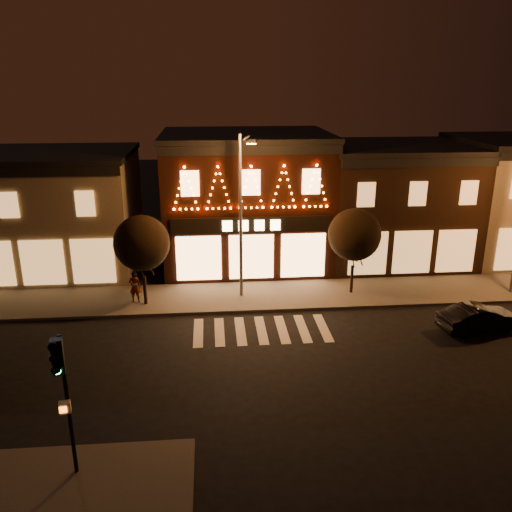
{
  "coord_description": "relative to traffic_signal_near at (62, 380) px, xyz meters",
  "views": [
    {
      "loc": [
        -2.28,
        -18.92,
        11.54
      ],
      "look_at": [
        -0.26,
        4.0,
        3.76
      ],
      "focal_mm": 37.46,
      "sensor_mm": 36.0,
      "label": 1
    }
  ],
  "objects": [
    {
      "name": "pedestrian",
      "position": [
        0.23,
        13.0,
        -2.39
      ],
      "size": [
        0.67,
        0.48,
        1.72
      ],
      "primitive_type": "imported",
      "rotation": [
        0.0,
        0.0,
        3.03
      ],
      "color": "gray",
      "rests_on": "sidewalk_far"
    },
    {
      "name": "dark_sedan",
      "position": [
        16.87,
        8.45,
        -2.76
      ],
      "size": [
        4.07,
        2.01,
        1.28
      ],
      "primitive_type": "imported",
      "rotation": [
        0.0,
        0.0,
        1.74
      ],
      "color": "black",
      "rests_on": "ground"
    },
    {
      "name": "traffic_signal_near",
      "position": [
        0.0,
        0.0,
        0.0
      ],
      "size": [
        0.37,
        0.48,
        4.61
      ],
      "rotation": [
        0.0,
        0.0,
        0.17
      ],
      "color": "black",
      "rests_on": "sidewalk_near"
    },
    {
      "name": "tree_left",
      "position": [
        0.78,
        12.71,
        0.09
      ],
      "size": [
        2.86,
        2.86,
        4.77
      ],
      "rotation": [
        0.0,
        0.0,
        -0.0
      ],
      "color": "black",
      "rests_on": "sidewalk_far"
    },
    {
      "name": "sidewalk_far",
      "position": [
        8.57,
        13.38,
        -3.33
      ],
      "size": [
        44.0,
        4.0,
        0.15
      ],
      "primitive_type": "cube",
      "color": "#47423D",
      "rests_on": "ground"
    },
    {
      "name": "tree_right",
      "position": [
        11.96,
        13.31,
        0.07
      ],
      "size": [
        2.84,
        2.84,
        4.74
      ],
      "rotation": [
        0.0,
        0.0,
        -0.17
      ],
      "color": "black",
      "rests_on": "sidewalk_far"
    },
    {
      "name": "building_right_a",
      "position": [
        16.07,
        19.37,
        0.36
      ],
      "size": [
        9.2,
        8.28,
        7.5
      ],
      "color": "black",
      "rests_on": "ground"
    },
    {
      "name": "ground",
      "position": [
        6.57,
        5.38,
        -3.4
      ],
      "size": [
        120.0,
        120.0,
        0.0
      ],
      "primitive_type": "plane",
      "color": "black",
      "rests_on": "ground"
    },
    {
      "name": "building_left",
      "position": [
        -6.43,
        19.37,
        0.26
      ],
      "size": [
        12.2,
        8.28,
        7.3
      ],
      "color": "#7F6F5A",
      "rests_on": "ground"
    },
    {
      "name": "streetlamp_mid",
      "position": [
        5.93,
        13.17,
        1.84
      ],
      "size": [
        0.83,
        1.98,
        8.67
      ],
      "rotation": [
        0.0,
        0.0,
        -0.26
      ],
      "color": "#59595E",
      "rests_on": "sidewalk_far"
    },
    {
      "name": "building_pulp",
      "position": [
        6.57,
        19.35,
        0.76
      ],
      "size": [
        10.2,
        8.34,
        8.3
      ],
      "color": "black",
      "rests_on": "ground"
    }
  ]
}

